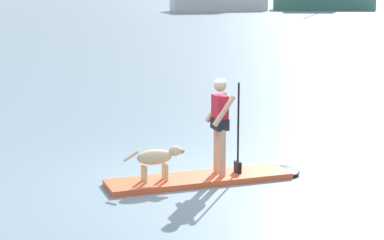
% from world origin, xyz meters
% --- Properties ---
extents(ground_plane, '(400.00, 400.00, 0.00)m').
position_xyz_m(ground_plane, '(0.00, 0.00, 0.00)').
color(ground_plane, gray).
extents(paddleboard, '(3.63, 1.50, 0.10)m').
position_xyz_m(paddleboard, '(0.22, 0.05, 0.05)').
color(paddleboard, '#E55933').
rests_on(paddleboard, ground_plane).
extents(person_paddler, '(0.65, 0.55, 1.71)m').
position_xyz_m(person_paddler, '(0.39, 0.08, 1.09)').
color(person_paddler, tan).
rests_on(person_paddler, paddleboard).
extents(dog, '(1.07, 0.35, 0.59)m').
position_xyz_m(dog, '(-0.74, -0.16, 0.50)').
color(dog, '#CCB78C').
rests_on(dog, paddleboard).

